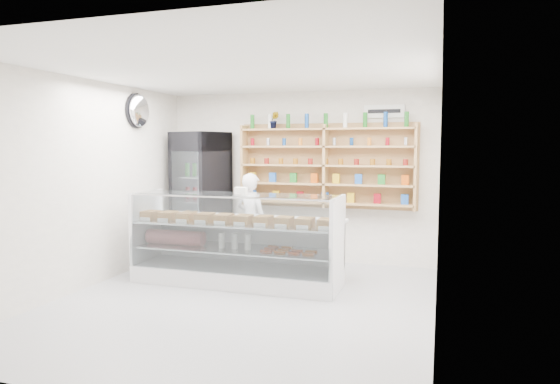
% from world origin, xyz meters
% --- Properties ---
extents(room, '(5.00, 5.00, 5.00)m').
position_xyz_m(room, '(0.00, 0.00, 1.40)').
color(room, '#A2A2A7').
rests_on(room, ground).
extents(display_counter, '(2.89, 0.86, 1.26)m').
position_xyz_m(display_counter, '(-0.40, 0.80, 0.35)').
color(display_counter, white).
rests_on(display_counter, floor).
extents(shop_worker, '(0.62, 0.50, 1.49)m').
position_xyz_m(shop_worker, '(-0.57, 1.79, 0.74)').
color(shop_worker, silver).
rests_on(shop_worker, floor).
extents(drinks_cooler, '(0.96, 0.94, 2.15)m').
position_xyz_m(drinks_cooler, '(-1.62, 2.14, 1.08)').
color(drinks_cooler, black).
rests_on(drinks_cooler, floor).
extents(wall_shelving, '(2.84, 0.28, 1.33)m').
position_xyz_m(wall_shelving, '(0.50, 2.34, 1.59)').
color(wall_shelving, tan).
rests_on(wall_shelving, back_wall).
extents(potted_plant, '(0.18, 0.16, 0.28)m').
position_xyz_m(potted_plant, '(-0.37, 2.34, 2.33)').
color(potted_plant, '#1E6626').
rests_on(potted_plant, wall_shelving).
extents(security_mirror, '(0.15, 0.50, 0.50)m').
position_xyz_m(security_mirror, '(-2.17, 1.20, 2.45)').
color(security_mirror, silver).
rests_on(security_mirror, left_wall).
extents(wall_sign, '(0.62, 0.03, 0.20)m').
position_xyz_m(wall_sign, '(1.40, 2.47, 2.45)').
color(wall_sign, white).
rests_on(wall_sign, back_wall).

